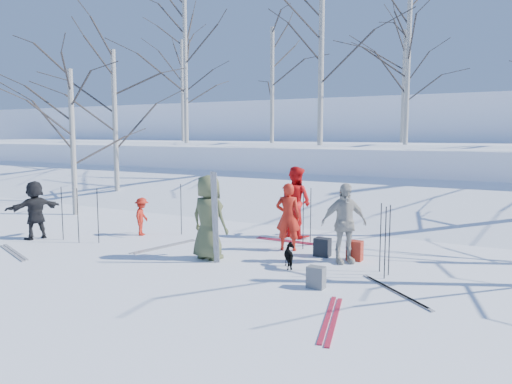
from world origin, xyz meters
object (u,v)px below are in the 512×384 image
Objects in this scene: skier_redor_behind at (296,202)px; skier_olive_center at (209,217)px; backpack_dark at (322,247)px; skier_red_seated at (142,217)px; skier_red_north at (288,217)px; skier_grey_west at (35,210)px; skier_cream_east at (344,223)px; backpack_grey at (316,277)px; dog at (291,256)px; backpack_red at (355,251)px.

skier_olive_center is at bearing 99.03° from skier_redor_behind.
skier_red_seated is at bearing -177.31° from backpack_dark.
skier_red_seated is at bearing -13.15° from skier_red_north.
skier_redor_behind is at bearing 135.70° from skier_grey_west.
skier_red_north is at bearing -108.11° from skier_red_seated.
skier_cream_east is 1.97m from backpack_grey.
skier_cream_east reaches higher than backpack_dark.
skier_redor_behind reaches higher than dog.
skier_redor_behind is at bearing -95.82° from skier_olive_center.
backpack_dark is (0.19, 1.18, -0.04)m from dog.
skier_grey_west is at bearing 11.53° from skier_olive_center.
skier_red_seated reaches higher than backpack_dark.
skier_cream_east is (2.59, 1.12, -0.07)m from skier_olive_center.
skier_grey_west is at bearing 178.12° from backpack_grey.
dog is (1.82, 0.23, -0.66)m from skier_olive_center.
skier_red_seated is 0.67× the size of skier_grey_west.
skier_grey_west is at bearing 105.76° from skier_red_seated.
skier_grey_west reaches higher than skier_red_seated.
skier_cream_east reaches higher than backpack_grey.
skier_cream_east is at bearing -169.51° from dog.
skier_olive_center reaches higher than skier_red_seated.
skier_olive_center is 1.91m from skier_red_north.
skier_grey_west is at bearing 150.68° from skier_cream_east.
dog is (0.71, -1.32, -0.53)m from skier_red_north.
skier_olive_center is at bearing 165.01° from backpack_grey.
skier_olive_center is 4.49× the size of backpack_dark.
skier_red_north is at bearing 129.23° from skier_redor_behind.
skier_red_north is 1.60m from dog.
dog is (6.81, 0.71, -0.50)m from skier_grey_west.
skier_cream_east is 4.14× the size of backpack_dark.
skier_olive_center is 5.01m from skier_grey_west.
skier_red_seated is at bearing 161.48° from backpack_grey.
dog is at bearing 134.37° from backpack_grey.
skier_olive_center is 2.82m from skier_cream_east.
skier_red_north reaches higher than backpack_dark.
skier_red_north is 2.89m from backpack_grey.
skier_red_north is 3.87× the size of backpack_dark.
skier_redor_behind is at bearing 119.83° from backpack_grey.
skier_cream_east is at bearing 157.13° from skier_redor_behind.
skier_red_north reaches higher than skier_grey_west.
skier_grey_west is at bearing -166.16° from backpack_red.
skier_grey_west is (-4.99, -0.49, -0.16)m from skier_olive_center.
skier_cream_east reaches higher than backpack_red.
backpack_grey is at bearing 101.99° from skier_grey_west.
skier_olive_center reaches higher than dog.
backpack_dark is at bearing 109.38° from backpack_grey.
backpack_grey is at bearing -89.14° from backpack_red.
skier_red_seated reaches higher than dog.
skier_redor_behind is 3.19× the size of dog.
skier_grey_west is 7.97m from backpack_red.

